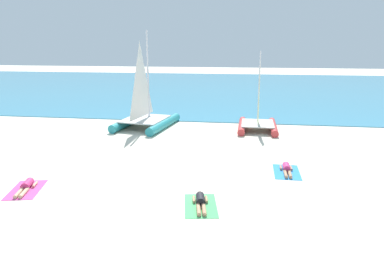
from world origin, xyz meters
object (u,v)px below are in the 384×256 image
(sailboat_teal, at_px, (145,113))
(towel_middle, at_px, (201,206))
(sunbather_middle, at_px, (201,201))
(towel_right, at_px, (287,172))
(sunbather_left, at_px, (26,186))
(sailboat_red, at_px, (258,119))
(sunbather_right, at_px, (287,169))
(towel_left, at_px, (26,190))

(sailboat_teal, bearing_deg, towel_middle, -56.75)
(sunbather_middle, bearing_deg, towel_right, 38.51)
(sunbather_left, bearing_deg, towel_right, 4.67)
(sailboat_red, relative_size, sunbather_left, 3.20)
(towel_middle, bearing_deg, towel_right, 48.75)
(sunbather_middle, bearing_deg, sailboat_teal, 104.64)
(sailboat_teal, relative_size, towel_middle, 3.30)
(sailboat_red, distance_m, sunbather_middle, 11.58)
(sailboat_red, height_order, sunbather_middle, sailboat_red)
(sailboat_red, height_order, sunbather_right, sailboat_red)
(sailboat_teal, bearing_deg, sunbather_left, -90.43)
(sailboat_red, relative_size, towel_middle, 2.62)
(sailboat_red, xyz_separation_m, sunbather_right, (0.99, -7.53, -0.61))
(sunbather_middle, xyz_separation_m, sunbather_right, (3.34, 3.79, 0.00))
(sunbather_right, bearing_deg, towel_right, -90.00)
(towel_middle, distance_m, towel_right, 5.04)
(sunbather_left, bearing_deg, towel_middle, -17.43)
(sailboat_teal, xyz_separation_m, sunbather_right, (8.34, -7.30, -0.80))
(sunbather_right, bearing_deg, sailboat_red, 98.78)
(sailboat_teal, xyz_separation_m, towel_middle, (5.01, -11.15, -0.93))
(towel_left, bearing_deg, sunbather_right, 18.88)
(towel_middle, xyz_separation_m, sunbather_middle, (-0.01, 0.07, 0.13))
(towel_left, relative_size, sunbather_middle, 1.21)
(towel_left, relative_size, sunbather_left, 1.22)
(sailboat_teal, distance_m, towel_left, 10.94)
(sailboat_teal, bearing_deg, towel_left, -90.29)
(towel_left, height_order, sunbather_left, sunbather_left)
(sunbather_middle, height_order, sunbather_right, same)
(towel_middle, relative_size, sunbather_right, 1.22)
(sunbather_right, bearing_deg, towel_middle, -129.50)
(sailboat_red, bearing_deg, sailboat_teal, -176.90)
(sailboat_teal, distance_m, towel_middle, 12.26)
(towel_left, distance_m, towel_middle, 6.80)
(sunbather_middle, xyz_separation_m, towel_right, (3.34, 3.73, -0.13))
(sailboat_red, bearing_deg, towel_left, -128.44)
(sailboat_teal, height_order, towel_right, sailboat_teal)
(sailboat_red, bearing_deg, sunbather_right, -81.26)
(sailboat_red, relative_size, sunbather_middle, 3.18)
(towel_right, bearing_deg, towel_left, -161.46)
(sailboat_red, distance_m, towel_middle, 11.65)
(towel_middle, xyz_separation_m, sunbather_right, (3.33, 3.86, 0.13))
(towel_middle, distance_m, sunbather_right, 5.10)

